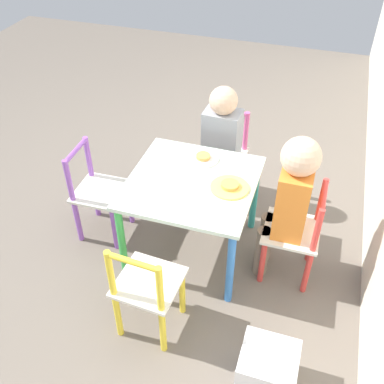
% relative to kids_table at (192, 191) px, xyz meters
% --- Properties ---
extents(ground_plane, '(6.00, 6.00, 0.00)m').
position_rel_kids_table_xyz_m(ground_plane, '(0.00, 0.00, -0.39)').
color(ground_plane, '#6B6056').
extents(kids_table, '(0.60, 0.60, 0.46)m').
position_rel_kids_table_xyz_m(kids_table, '(0.00, 0.00, 0.00)').
color(kids_table, silver).
rests_on(kids_table, ground_plane).
extents(chair_pink, '(0.27, 0.27, 0.53)m').
position_rel_kids_table_xyz_m(chair_pink, '(-0.52, 0.02, -0.13)').
color(chair_pink, silver).
rests_on(chair_pink, ground_plane).
extents(chair_red, '(0.26, 0.26, 0.53)m').
position_rel_kids_table_xyz_m(chair_red, '(-0.00, 0.52, -0.13)').
color(chair_red, silver).
rests_on(chair_red, ground_plane).
extents(chair_purple, '(0.27, 0.27, 0.53)m').
position_rel_kids_table_xyz_m(chair_purple, '(0.01, -0.52, -0.13)').
color(chair_purple, silver).
rests_on(chair_purple, ground_plane).
extents(chair_yellow, '(0.28, 0.28, 0.53)m').
position_rel_kids_table_xyz_m(chair_yellow, '(0.52, -0.03, -0.13)').
color(chair_yellow, silver).
rests_on(chair_yellow, ground_plane).
extents(child_left, '(0.21, 0.21, 0.72)m').
position_rel_kids_table_xyz_m(child_left, '(-0.45, 0.02, 0.03)').
color(child_left, '#38383D').
rests_on(child_left, ground_plane).
extents(child_back, '(0.20, 0.22, 0.79)m').
position_rel_kids_table_xyz_m(child_back, '(-0.00, 0.46, 0.08)').
color(child_back, '#7A6B5B').
rests_on(child_back, ground_plane).
extents(plate_left, '(0.16, 0.16, 0.03)m').
position_rel_kids_table_xyz_m(plate_left, '(-0.18, 0.00, 0.07)').
color(plate_left, white).
rests_on(plate_left, kids_table).
extents(plate_back, '(0.18, 0.18, 0.03)m').
position_rel_kids_table_xyz_m(plate_back, '(0.00, 0.18, 0.07)').
color(plate_back, '#EADB66').
rests_on(plate_back, kids_table).
extents(storage_bin, '(0.21, 0.22, 0.20)m').
position_rel_kids_table_xyz_m(storage_bin, '(0.62, 0.51, -0.30)').
color(storage_bin, silver).
rests_on(storage_bin, ground_plane).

